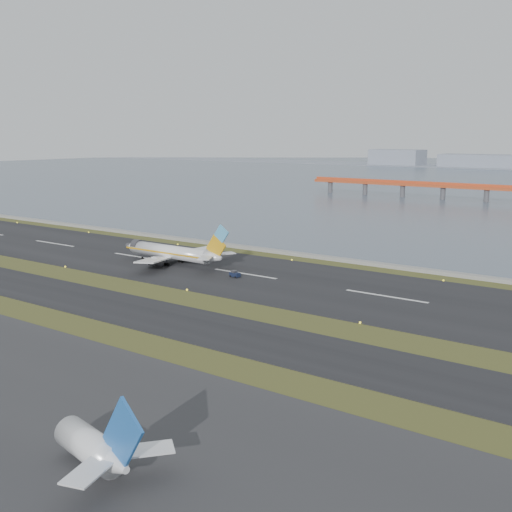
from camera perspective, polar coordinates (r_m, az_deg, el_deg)
The scene contains 7 objects.
ground at distance 145.82m, azimuth -8.14°, elevation -3.65°, with size 1000.00×1000.00×0.00m, color #334318.
taxiway_strip at distance 137.80m, azimuth -11.63°, elevation -4.60°, with size 1000.00×18.00×0.10m, color black.
runway_strip at distance 167.92m, azimuth -0.98°, elevation -1.61°, with size 1000.00×45.00×0.10m, color black.
seawall at distance 192.10m, azimuth 4.43°, elevation 0.08°, with size 1000.00×2.50×1.00m, color gray.
airliner at distance 180.77m, azimuth -7.35°, elevation 0.30°, with size 38.52×32.89×12.80m.
pushback_tug at distance 163.96m, azimuth -1.90°, elevation -1.63°, with size 2.94×1.98×1.75m.
second_airliner_tail at distance 73.43m, azimuth -13.75°, elevation -16.43°, with size 15.93×13.01×9.86m.
Camera 1 is at (99.19, -100.61, 36.10)m, focal length 45.00 mm.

